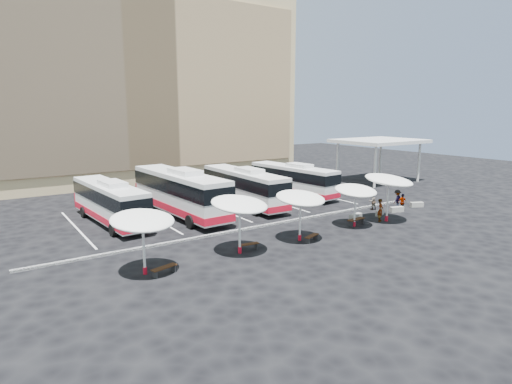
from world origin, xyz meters
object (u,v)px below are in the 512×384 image
sunshade_3 (356,191)px  conc_bench_1 (380,213)px  sunshade_2 (300,198)px  passenger_2 (402,202)px  passenger_0 (380,210)px  passenger_3 (397,199)px  bus_1 (180,191)px  wood_bench_3 (356,220)px  bus_2 (244,186)px  conc_bench_3 (417,205)px  conc_bench_2 (397,209)px  sunshade_4 (389,180)px  sunshade_0 (142,221)px  sunshade_1 (239,204)px  wood_bench_0 (164,269)px  passenger_1 (373,201)px  wood_bench_1 (249,245)px  conc_bench_0 (356,217)px  bus_3 (293,179)px  bus_0 (110,201)px  wood_bench_2 (312,237)px

sunshade_3 → conc_bench_1: size_ratio=3.11×
sunshade_2 → sunshade_3: size_ratio=0.96×
sunshade_3 → passenger_2: bearing=9.8°
passenger_0 → passenger_3: size_ratio=1.04×
bus_1 → wood_bench_3: bearing=-49.6°
bus_2 → conc_bench_3: (12.98, -9.30, -1.64)m
conc_bench_2 → wood_bench_3: bearing=-170.3°
bus_2 → sunshade_4: 12.99m
wood_bench_3 → conc_bench_3: bearing=7.9°
conc_bench_2 → passenger_3: 1.36m
passenger_2 → sunshade_0: bearing=-163.4°
passenger_3 → sunshade_1: bearing=-8.7°
sunshade_0 → wood_bench_0: bearing=-39.8°
sunshade_2 → passenger_1: (11.24, 3.43, -2.19)m
bus_1 → passenger_0: bus_1 is taller
conc_bench_3 → conc_bench_1: bearing=-177.8°
bus_1 → sunshade_1: size_ratio=2.84×
wood_bench_1 → conc_bench_3: conc_bench_3 is taller
sunshade_0 → wood_bench_3: size_ratio=2.30×
sunshade_1 → passenger_3: (18.12, 2.39, -2.25)m
wood_bench_0 → passenger_3: 23.62m
sunshade_1 → conc_bench_0: (12.22, 1.79, -2.89)m
sunshade_0 → passenger_2: sunshade_0 is taller
sunshade_1 → bus_2: bearing=56.7°
bus_3 → passenger_2: (3.83, -10.72, -1.00)m
wood_bench_1 → conc_bench_1: size_ratio=1.19×
bus_3 → sunshade_2: bearing=-132.8°
bus_3 → sunshade_3: bearing=-112.4°
bus_0 → sunshade_3: bus_0 is taller
sunshade_2 → passenger_1: size_ratio=2.28×
passenger_0 → conc_bench_1: bearing=11.0°
sunshade_0 → conc_bench_1: sunshade_0 is taller
sunshade_1 → conc_bench_2: bearing=5.4°
passenger_2 → passenger_3: 0.76m
sunshade_4 → wood_bench_2: (-8.60, -0.75, -3.00)m
conc_bench_0 → sunshade_3: bearing=-139.6°
sunshade_4 → wood_bench_3: bearing=170.3°
wood_bench_2 → passenger_1: size_ratio=0.94×
wood_bench_3 → sunshade_3: bearing=-154.8°
bus_2 → sunshade_1: size_ratio=2.53×
wood_bench_1 → wood_bench_2: 4.61m
wood_bench_3 → conc_bench_1: size_ratio=1.46×
bus_3 → wood_bench_2: (-8.78, -13.06, -1.43)m
wood_bench_2 → bus_0: bearing=128.8°
sunshade_2 → sunshade_1: bearing=179.6°
conc_bench_3 → passenger_2: bearing=-175.1°
bus_0 → conc_bench_3: bus_0 is taller
bus_2 → sunshade_2: bearing=-102.2°
bus_1 → passenger_2: (16.99, -9.48, -1.32)m
wood_bench_1 → conc_bench_1: conc_bench_1 is taller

